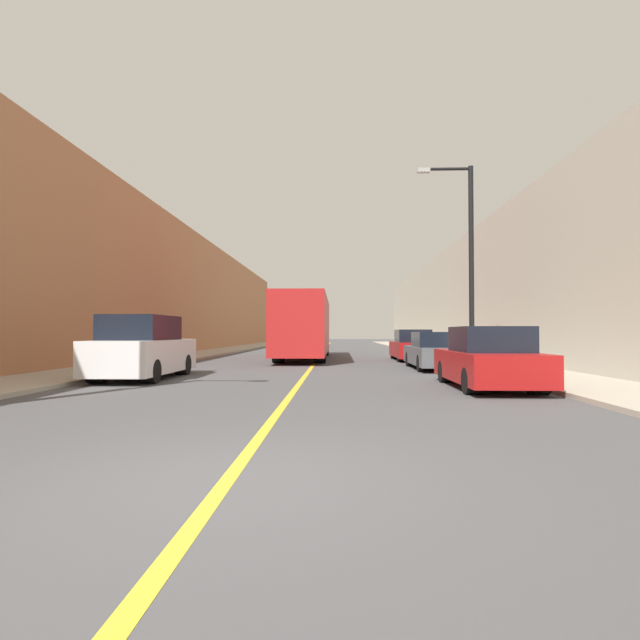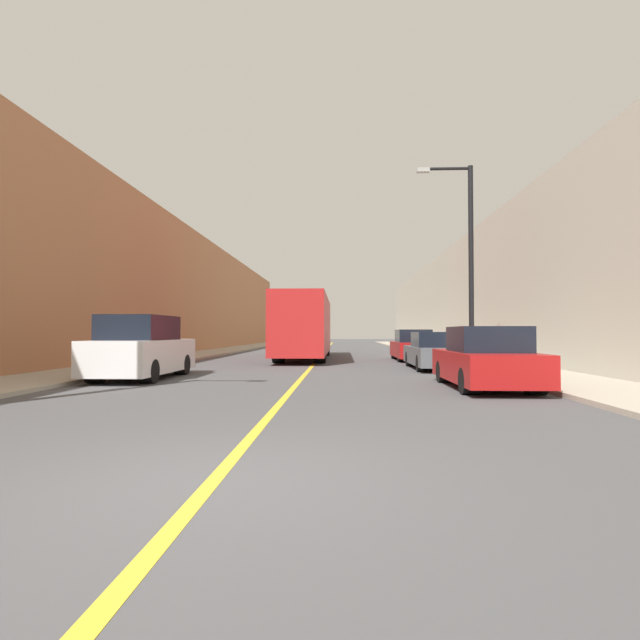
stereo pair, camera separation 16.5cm
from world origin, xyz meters
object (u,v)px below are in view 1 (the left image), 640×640
at_px(car_right_near, 488,361).
at_px(street_lamp_right, 467,253).
at_px(parked_suv_left, 143,350).
at_px(car_right_far, 412,347).
at_px(car_right_mid, 435,352).
at_px(bus, 305,326).

relative_size(car_right_near, street_lamp_right, 0.56).
bearing_deg(street_lamp_right, parked_suv_left, -156.78).
relative_size(car_right_near, car_right_far, 0.92).
distance_m(parked_suv_left, car_right_near, 10.05).
xyz_separation_m(car_right_mid, street_lamp_right, (1.36, 0.34, 3.90)).
distance_m(car_right_mid, car_right_far, 5.93).
height_order(car_right_mid, street_lamp_right, street_lamp_right).
distance_m(parked_suv_left, car_right_mid, 10.68).
height_order(bus, street_lamp_right, street_lamp_right).
bearing_deg(car_right_near, street_lamp_right, 79.59).
xyz_separation_m(bus, street_lamp_right, (6.90, -6.90, 2.79)).
xyz_separation_m(car_right_near, car_right_mid, (-0.09, 6.61, -0.05)).
xyz_separation_m(parked_suv_left, car_right_mid, (9.72, 4.42, -0.24)).
bearing_deg(bus, car_right_mid, -52.59).
relative_size(car_right_far, street_lamp_right, 0.60).
bearing_deg(car_right_mid, bus, 127.41).
height_order(parked_suv_left, car_right_near, parked_suv_left).
xyz_separation_m(parked_suv_left, car_right_near, (9.81, -2.19, -0.19)).
distance_m(car_right_far, street_lamp_right, 6.92).
bearing_deg(car_right_near, car_right_mid, 90.75).
height_order(bus, car_right_far, bus).
relative_size(parked_suv_left, car_right_near, 1.06).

